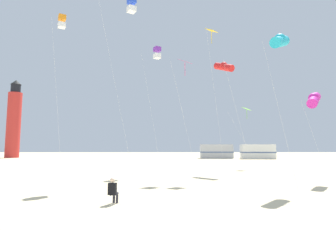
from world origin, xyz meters
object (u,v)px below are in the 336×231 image
(kite_diamond_lime, at_px, (246,111))
(lighthouse_distant, at_px, (14,121))
(kite_box_violet, at_px, (157,53))
(kite_diamond_rainbow, at_px, (185,66))
(kite_tube_magenta, at_px, (314,100))
(kite_box_orange, at_px, (62,22))
(rv_van_silver, at_px, (216,151))
(kite_box_blue, at_px, (131,6))
(kite_tube_cyan, at_px, (280,41))
(kite_tube_scarlet, at_px, (224,67))
(rv_van_white, at_px, (258,152))
(kite_diamond_gold, at_px, (212,37))
(kite_flyer_standing, at_px, (113,190))

(kite_diamond_lime, bearing_deg, lighthouse_distant, 146.54)
(kite_box_violet, relative_size, kite_diamond_rainbow, 1.27)
(kite_tube_magenta, bearing_deg, kite_box_orange, 169.08)
(kite_box_orange, bearing_deg, rv_van_silver, 58.98)
(kite_box_blue, height_order, kite_box_violet, kite_box_blue)
(kite_diamond_lime, bearing_deg, kite_tube_cyan, -97.98)
(kite_box_orange, height_order, kite_tube_scarlet, kite_box_orange)
(kite_diamond_rainbow, bearing_deg, rv_van_silver, 75.58)
(kite_tube_scarlet, height_order, rv_van_white, kite_tube_scarlet)
(kite_tube_scarlet, bearing_deg, kite_box_blue, -143.32)
(kite_diamond_gold, height_order, kite_tube_cyan, kite_diamond_gold)
(kite_flyer_standing, bearing_deg, rv_van_silver, -90.75)
(kite_box_orange, distance_m, kite_tube_scarlet, 15.85)
(kite_box_violet, distance_m, kite_tube_cyan, 12.54)
(kite_diamond_gold, xyz_separation_m, kite_diamond_rainbow, (-2.51, -1.49, -3.02))
(kite_diamond_gold, bearing_deg, lighthouse_distant, 135.20)
(rv_van_silver, bearing_deg, kite_tube_scarlet, -96.83)
(kite_tube_magenta, bearing_deg, kite_diamond_rainbow, 166.73)
(kite_flyer_standing, distance_m, kite_tube_magenta, 15.90)
(kite_diamond_gold, height_order, kite_box_blue, kite_box_blue)
(kite_diamond_lime, xyz_separation_m, rv_van_white, (8.58, 22.23, -5.20))
(kite_flyer_standing, height_order, kite_box_blue, kite_box_blue)
(rv_van_silver, bearing_deg, kite_diamond_gold, -98.96)
(kite_diamond_lime, xyz_separation_m, lighthouse_distant, (-42.05, 27.79, 1.24))
(kite_box_blue, distance_m, kite_diamond_rainbow, 6.35)
(kite_tube_cyan, distance_m, kite_tube_scarlet, 10.19)
(rv_van_white, bearing_deg, kite_flyer_standing, -114.60)
(kite_box_blue, xyz_separation_m, lighthouse_distant, (-29.85, 38.93, -5.76))
(rv_van_silver, bearing_deg, kite_box_orange, -119.10)
(kite_flyer_standing, xyz_separation_m, kite_tube_magenta, (13.15, 7.20, 5.30))
(kite_tube_cyan, distance_m, rv_van_silver, 39.77)
(kite_box_orange, xyz_separation_m, rv_van_white, (27.27, 30.63, -12.10))
(kite_box_violet, bearing_deg, kite_box_orange, -161.25)
(kite_box_blue, bearing_deg, kite_tube_magenta, -4.73)
(kite_diamond_rainbow, distance_m, rv_van_silver, 36.15)
(kite_tube_magenta, relative_size, rv_van_silver, 1.01)
(kite_box_blue, relative_size, kite_box_violet, 1.16)
(rv_van_silver, bearing_deg, kite_tube_cyan, -92.40)
(kite_tube_cyan, xyz_separation_m, kite_diamond_rainbow, (-5.87, 4.64, -0.31))
(kite_box_orange, height_order, lighthouse_distant, lighthouse_distant)
(kite_tube_magenta, xyz_separation_m, rv_van_white, (7.28, 34.49, -4.52))
(kite_box_violet, height_order, kite_tube_scarlet, kite_box_violet)
(kite_box_violet, bearing_deg, lighthouse_distant, 133.59)
(kite_tube_scarlet, distance_m, rv_van_white, 30.93)
(kite_flyer_standing, relative_size, kite_box_orange, 0.08)
(kite_flyer_standing, relative_size, rv_van_silver, 0.18)
(kite_flyer_standing, relative_size, kite_tube_cyan, 0.12)
(kite_tube_cyan, distance_m, kite_tube_magenta, 5.40)
(kite_box_violet, bearing_deg, kite_tube_magenta, -29.99)
(kite_box_blue, xyz_separation_m, kite_diamond_lime, (12.21, 11.14, -7.01))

